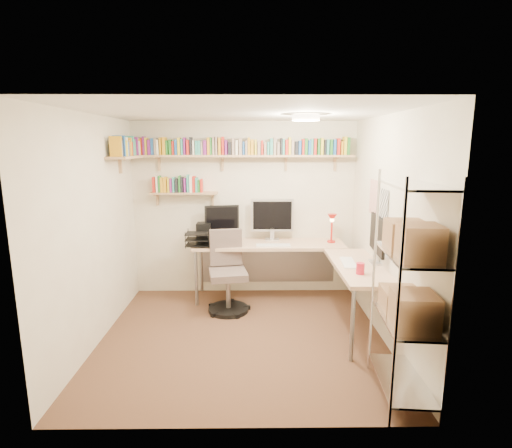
# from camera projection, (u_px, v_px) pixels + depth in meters

# --- Properties ---
(ground) EXTENTS (3.20, 3.20, 0.00)m
(ground) POSITION_uv_depth(u_px,v_px,m) (242.00, 337.00, 4.59)
(ground) COLOR #4B3120
(ground) RESTS_ON ground
(room_shell) EXTENTS (3.24, 3.04, 2.52)m
(room_shell) POSITION_uv_depth(u_px,v_px,m) (242.00, 204.00, 4.29)
(room_shell) COLOR beige
(room_shell) RESTS_ON ground
(wall_shelves) EXTENTS (3.12, 1.09, 0.80)m
(wall_shelves) POSITION_uv_depth(u_px,v_px,m) (213.00, 155.00, 5.46)
(wall_shelves) COLOR tan
(wall_shelves) RESTS_ON ground
(corner_desk) EXTENTS (2.51, 2.13, 1.42)m
(corner_desk) POSITION_uv_depth(u_px,v_px,m) (281.00, 248.00, 5.36)
(corner_desk) COLOR beige
(corner_desk) RESTS_ON ground
(office_chair) EXTENTS (0.57, 0.57, 1.07)m
(office_chair) POSITION_uv_depth(u_px,v_px,m) (228.00, 277.00, 5.28)
(office_chair) COLOR black
(office_chair) RESTS_ON ground
(wire_rack) EXTENTS (0.49, 0.88, 1.96)m
(wire_rack) POSITION_uv_depth(u_px,v_px,m) (410.00, 277.00, 3.29)
(wire_rack) COLOR silver
(wire_rack) RESTS_ON ground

